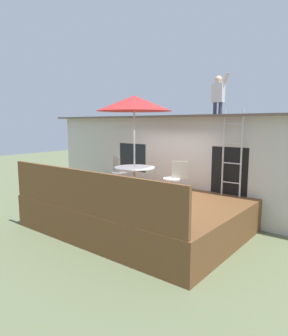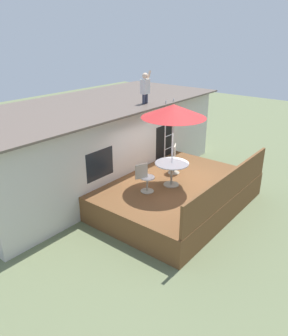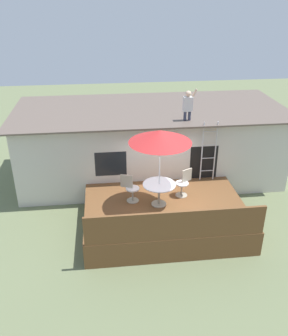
# 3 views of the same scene
# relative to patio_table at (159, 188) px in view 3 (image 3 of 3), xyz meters

# --- Properties ---
(ground_plane) EXTENTS (40.00, 40.00, 0.00)m
(ground_plane) POSITION_rel_patio_table_xyz_m (0.19, 0.02, -1.39)
(ground_plane) COLOR #66704C
(house) EXTENTS (10.50, 4.50, 2.89)m
(house) POSITION_rel_patio_table_xyz_m (0.19, 3.62, 0.06)
(house) COLOR beige
(house) RESTS_ON ground
(deck) EXTENTS (5.12, 3.83, 0.80)m
(deck) POSITION_rel_patio_table_xyz_m (0.19, 0.02, -0.99)
(deck) COLOR brown
(deck) RESTS_ON ground
(deck_railing) EXTENTS (5.02, 0.08, 0.90)m
(deck_railing) POSITION_rel_patio_table_xyz_m (0.19, -1.84, -0.14)
(deck_railing) COLOR brown
(deck_railing) RESTS_ON deck
(patio_table) EXTENTS (1.04, 1.04, 0.74)m
(patio_table) POSITION_rel_patio_table_xyz_m (0.00, 0.00, 0.00)
(patio_table) COLOR #A59E8C
(patio_table) RESTS_ON deck
(patio_umbrella) EXTENTS (1.90, 1.90, 2.54)m
(patio_umbrella) POSITION_rel_patio_table_xyz_m (0.00, -0.00, 1.76)
(patio_umbrella) COLOR silver
(patio_umbrella) RESTS_ON deck
(step_ladder) EXTENTS (0.52, 0.04, 2.20)m
(step_ladder) POSITION_rel_patio_table_xyz_m (1.98, 1.49, 0.51)
(step_ladder) COLOR silver
(step_ladder) RESTS_ON deck
(person_figure) EXTENTS (0.47, 0.20, 1.11)m
(person_figure) POSITION_rel_patio_table_xyz_m (1.29, 2.06, 2.11)
(person_figure) COLOR #33384C
(person_figure) RESTS_ON house
(patio_chair_left) EXTENTS (0.60, 0.44, 0.92)m
(patio_chair_left) POSITION_rel_patio_table_xyz_m (-0.88, 0.34, -0.13)
(patio_chair_left) COLOR #A59E8C
(patio_chair_left) RESTS_ON deck
(patio_chair_right) EXTENTS (0.58, 0.44, 0.92)m
(patio_chair_right) POSITION_rel_patio_table_xyz_m (0.90, 0.50, -0.13)
(patio_chair_right) COLOR #A59E8C
(patio_chair_right) RESTS_ON deck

